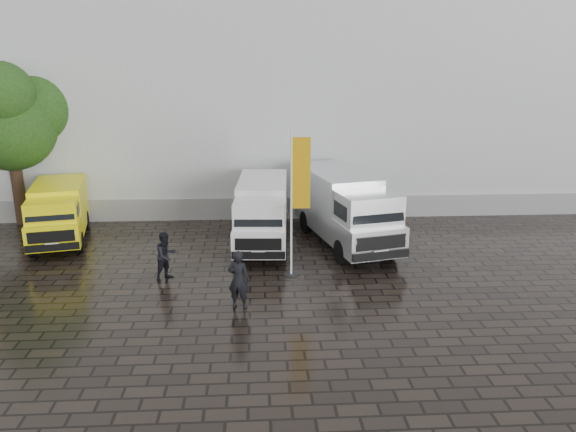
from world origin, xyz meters
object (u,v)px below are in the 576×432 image
at_px(van_white, 262,214).
at_px(person_tent, 166,256).
at_px(flagpole, 297,197).
at_px(wheelie_bin, 368,209).
at_px(person_front, 239,280).
at_px(van_silver, 345,210).
at_px(van_yellow, 59,214).

bearing_deg(van_white, person_tent, -130.09).
height_order(flagpole, wheelie_bin, flagpole).
bearing_deg(person_front, wheelie_bin, -104.99).
distance_m(flagpole, person_front, 3.68).
bearing_deg(flagpole, van_silver, 56.10).
relative_size(van_silver, wheelie_bin, 6.33).
height_order(wheelie_bin, person_front, person_front).
bearing_deg(van_white, wheelie_bin, 36.37).
bearing_deg(wheelie_bin, van_silver, -132.31).
xyz_separation_m(van_white, wheelie_bin, (4.87, 3.16, -0.73)).
xyz_separation_m(van_silver, flagpole, (-2.16, -3.21, 1.36)).
distance_m(van_yellow, person_front, 10.01).
relative_size(person_front, person_tent, 1.10).
xyz_separation_m(van_yellow, wheelie_bin, (13.05, 2.32, -0.63)).
distance_m(van_white, person_tent, 4.77).
bearing_deg(wheelie_bin, person_front, -138.67).
height_order(van_silver, wheelie_bin, van_silver).
relative_size(van_yellow, flagpole, 1.00).
relative_size(van_white, wheelie_bin, 5.60).
xyz_separation_m(van_yellow, person_front, (7.41, -6.73, -0.24)).
bearing_deg(van_yellow, wheelie_bin, -1.81).
bearing_deg(person_tent, wheelie_bin, -7.99).
height_order(van_white, person_tent, van_white).
bearing_deg(van_silver, person_tent, -166.85).
bearing_deg(wheelie_bin, van_white, -163.76).
distance_m(van_yellow, van_silver, 11.52).
bearing_deg(van_yellow, person_front, -54.14).
bearing_deg(person_tent, van_white, -0.54).
bearing_deg(person_front, flagpole, -109.91).
distance_m(van_yellow, flagpole, 10.34).
xyz_separation_m(van_silver, wheelie_bin, (1.58, 3.30, -0.89)).
relative_size(flagpole, person_tent, 3.02).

